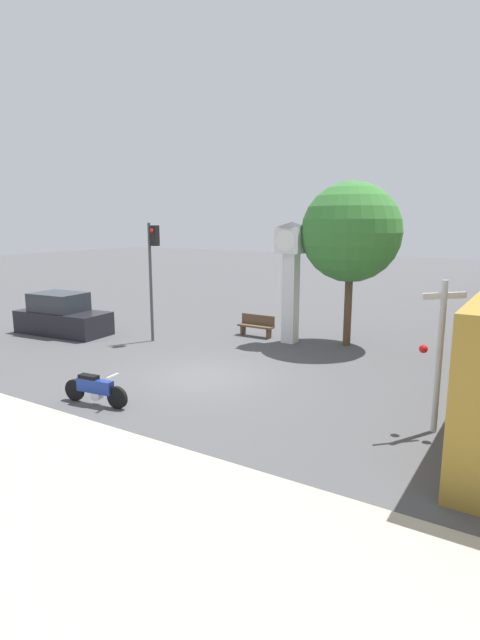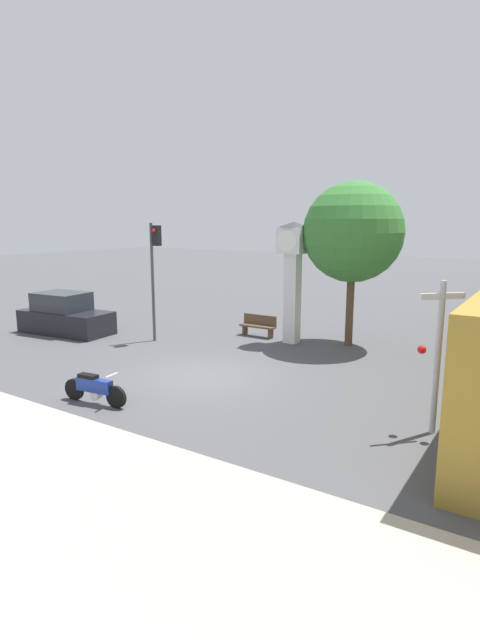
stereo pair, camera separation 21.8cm
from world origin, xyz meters
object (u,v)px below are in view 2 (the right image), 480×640
traffic_light (155,262)px  parked_car (65,316)px  clock_tower (293,264)px  railroad_crossing_signal (438,352)px  street_tree (353,233)px  motorcycle (94,388)px  bench (258,325)px

traffic_light → parked_car: bearing=-166.9°
clock_tower → railroad_crossing_signal: (6.84, -6.17, -1.25)m
street_tree → motorcycle: bearing=-108.8°
railroad_crossing_signal → parked_car: (-16.06, 2.32, -1.21)m
bench → parked_car: 8.55m
motorcycle → railroad_crossing_signal: 8.77m
clock_tower → railroad_crossing_signal: 9.29m
clock_tower → street_tree: size_ratio=0.76×
railroad_crossing_signal → bench: (-8.55, 6.41, -1.47)m
clock_tower → bench: (-1.71, 0.24, -2.72)m
street_tree → bench: size_ratio=3.98×
clock_tower → street_tree: (2.13, 0.81, 1.23)m
clock_tower → street_tree: street_tree is taller
traffic_light → street_tree: (6.90, 3.62, 1.16)m
motorcycle → clock_tower: 9.64m
traffic_light → parked_car: size_ratio=1.10×
street_tree → railroad_crossing_signal: bearing=-56.0°
railroad_crossing_signal → parked_car: bearing=171.8°
street_tree → bench: bearing=-171.5°
traffic_light → bench: size_ratio=3.00×
motorcycle → parked_car: size_ratio=0.47×
traffic_light → bench: (3.06, 3.05, -2.79)m
motorcycle → bench: bench is taller
traffic_light → bench: bearing=44.9°
traffic_light → railroad_crossing_signal: (11.62, -3.36, -1.32)m
clock_tower → traffic_light: 5.54m
traffic_light → parked_car: (-4.44, -1.04, -2.53)m
railroad_crossing_signal → traffic_light: bearing=163.9°
motorcycle → parked_car: 9.57m
street_tree → parked_car: size_ratio=1.46×
clock_tower → bench: size_ratio=3.03×
street_tree → parked_car: 12.81m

